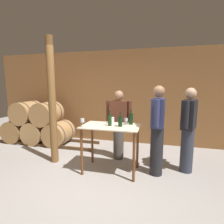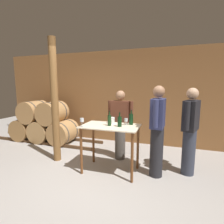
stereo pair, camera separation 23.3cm
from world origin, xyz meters
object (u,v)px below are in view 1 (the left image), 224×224
Objects in this scene: wooden_post at (52,102)px; person_visitor_bearded at (119,123)px; ice_bucket at (111,120)px; person_visitor_with_scarf at (157,129)px; wine_bottle_left at (120,121)px; wine_bottle_far_left at (110,120)px; wine_bottle_center at (131,119)px; wine_glass_near_center at (126,120)px; person_host at (188,128)px; wine_glass_near_left at (82,121)px.

wooden_post is 1.71× the size of person_visitor_bearded.
ice_bucket is 0.08× the size of person_visitor_with_scarf.
person_visitor_with_scarf is (0.68, 0.13, -0.14)m from wine_bottle_left.
wine_bottle_far_left reaches higher than wine_bottle_left.
wine_bottle_center is at bearing 167.86° from person_visitor_with_scarf.
person_visitor_bearded reaches higher than ice_bucket.
person_visitor_bearded reaches higher than wine_glass_near_center.
person_visitor_bearded reaches higher than wine_bottle_left.
person_visitor_with_scarf is (2.20, -0.01, -0.45)m from wooden_post.
wine_glass_near_center is at bearing 65.41° from wine_bottle_left.
wine_bottle_center is 0.19× the size of person_visitor_bearded.
wine_bottle_left is 0.35m from ice_bucket.
person_host is at bearing 10.71° from wine_glass_near_center.
wine_bottle_center is 0.55m from person_visitor_with_scarf.
wooden_post is 9.01× the size of wine_bottle_center.
wooden_post is 9.25× the size of wine_bottle_far_left.
person_host is at bearing 17.55° from wine_bottle_left.
wine_bottle_left is at bearing -124.47° from wine_bottle_center.
wine_bottle_left is 2.16× the size of ice_bucket.
wooden_post is 2.25m from person_visitor_with_scarf.
wine_bottle_far_left is at bearing -151.22° from wine_glass_near_center.
wine_glass_near_left is 0.10× the size of person_host.
person_visitor_bearded is at bearing 127.95° from wine_bottle_center.
wine_glass_near_center is at bearing 27.74° from wine_glass_near_left.
wooden_post reaches higher than wine_bottle_left.
wine_glass_near_left is (-0.46, -0.24, 0.01)m from wine_bottle_far_left.
wine_bottle_center is (0.37, 0.22, 0.00)m from wine_bottle_far_left.
wine_glass_near_center is at bearing 1.17° from wooden_post.
wine_bottle_center is at bearing 3.36° from wooden_post.
ice_bucket is (-0.24, 0.24, -0.04)m from wine_bottle_left.
wine_bottle_center is (0.17, 0.24, 0.01)m from wine_bottle_left.
wine_glass_near_center is at bearing 28.78° from wine_bottle_far_left.
wine_bottle_far_left is 0.33m from wine_glass_near_center.
wine_bottle_far_left is at bearing -148.97° from wine_bottle_center.
wine_bottle_far_left is at bearing -5.44° from wooden_post.
wine_glass_near_left is at bearing -162.24° from person_host.
wine_glass_near_left reaches higher than wine_glass_near_center.
wine_bottle_center is 0.18× the size of person_host.
person_visitor_bearded is at bearing 87.70° from wine_bottle_far_left.
person_visitor_bearded is at bearing 147.19° from person_visitor_with_scarf.
person_host is 1.05× the size of person_visitor_bearded.
wine_bottle_left reaches higher than ice_bucket.
person_visitor_bearded reaches higher than wine_bottle_far_left.
wooden_post reaches higher than person_visitor_with_scarf.
wine_bottle_center is at bearing -52.05° from person_visitor_bearded.
wine_glass_near_left is (0.85, -0.36, -0.30)m from wooden_post.
wine_glass_near_left is at bearing -132.78° from ice_bucket.
wooden_post is 20.92× the size of ice_bucket.
wine_bottle_far_left is at bearing 175.41° from wine_bottle_left.
wooden_post reaches higher than person_host.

